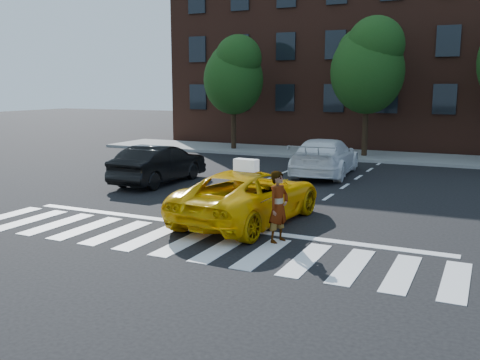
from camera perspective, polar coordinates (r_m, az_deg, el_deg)
The scene contains 13 objects.
ground at distance 12.85m, azimuth -5.89°, elevation -6.65°, with size 120.00×120.00×0.00m, color black.
crosswalk at distance 12.85m, azimuth -5.89°, elevation -6.62°, with size 13.00×2.40×0.01m, color silver.
stop_line at distance 14.19m, azimuth -2.54°, elevation -4.98°, with size 12.00×0.30×0.01m, color silver.
sidewalk_far at distance 28.96m, azimuth 12.33°, elevation 2.60°, with size 30.00×4.00×0.15m, color slate.
building at distance 36.17m, azimuth 15.47°, elevation 13.30°, with size 26.00×10.00×12.00m, color #4A261A.
tree_left at distance 30.61m, azimuth -0.64°, elevation 11.40°, with size 3.39×3.38×6.50m.
tree_mid at distance 28.16m, azimuth 13.53°, elevation 12.10°, with size 3.69×3.69×7.10m.
taxi at distance 14.58m, azimuth 0.98°, elevation -1.70°, with size 2.38×5.16×1.43m, color #E2A804.
black_sedan at distance 20.63m, azimuth -8.61°, elevation 1.68°, with size 1.56×4.46×1.47m, color black.
white_suv at distance 22.52m, azimuth 9.06°, elevation 2.45°, with size 2.16×5.32×1.54m, color white.
woman at distance 12.65m, azimuth 4.13°, elevation -2.88°, with size 0.62×0.41×1.71m, color #999999.
dog at distance 13.46m, azimuth -2.34°, elevation -5.03°, with size 0.55×0.22×0.31m.
taxi_sign at distance 14.25m, azimuth 0.66°, elevation 1.61°, with size 0.65×0.28×0.32m, color white.
Camera 1 is at (6.43, -10.51, 3.66)m, focal length 40.00 mm.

